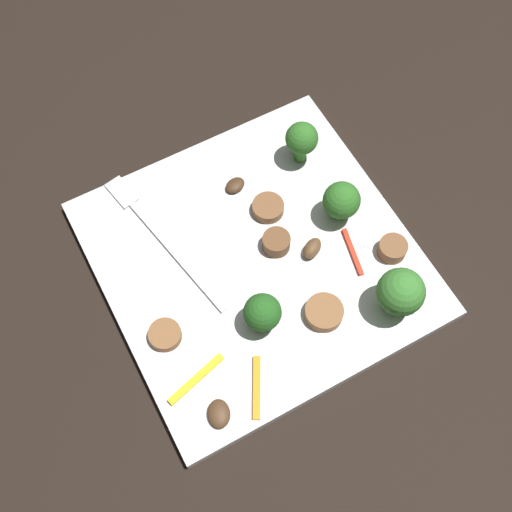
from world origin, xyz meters
The scene contains 18 objects.
ground_plane centered at (0.00, 0.00, 0.00)m, with size 1.40×1.40×0.00m, color black.
plate centered at (0.00, 0.00, 0.01)m, with size 0.28×0.28×0.01m, color white.
fork centered at (0.07, 0.07, 0.01)m, with size 0.18×0.05×0.00m.
broccoli_floret_0 centered at (0.00, -0.09, 0.04)m, with size 0.04×0.04×0.05m.
broccoli_floret_1 centered at (0.08, -0.09, 0.04)m, with size 0.03×0.03×0.05m.
broccoli_floret_2 centered at (-0.06, 0.03, 0.04)m, with size 0.03×0.03×0.04m.
broccoli_floret_3 centered at (-0.10, -0.09, 0.05)m, with size 0.04×0.04×0.06m.
sausage_slice_0 centered at (-0.08, -0.03, 0.02)m, with size 0.03×0.03×0.01m, color brown.
sausage_slice_1 centered at (0.00, -0.02, 0.02)m, with size 0.03×0.03×0.02m, color brown.
sausage_slice_2 centered at (0.04, -0.03, 0.02)m, with size 0.03×0.03×0.01m, color brown.
sausage_slice_3 centered at (-0.03, 0.11, 0.02)m, with size 0.03×0.03×0.01m, color brown.
sausage_slice_4 centered at (-0.06, -0.11, 0.02)m, with size 0.03×0.03×0.01m, color brown.
mushroom_0 centered at (-0.12, 0.10, 0.02)m, with size 0.02×0.02×0.01m, color #4C331E.
mushroom_1 centered at (-0.02, -0.05, 0.02)m, with size 0.02×0.01×0.01m, color brown.
mushroom_2 centered at (0.08, -0.02, 0.02)m, with size 0.02×0.02×0.01m, color #422B19.
pepper_strip_0 centered at (-0.11, 0.06, 0.01)m, with size 0.06×0.01×0.00m, color orange.
pepper_strip_1 centered at (-0.04, -0.08, 0.02)m, with size 0.05×0.00×0.00m, color red.
pepper_strip_2 centered at (-0.08, 0.10, 0.02)m, with size 0.06×0.01×0.00m, color yellow.
Camera 1 is at (-0.23, 0.13, 0.57)m, focal length 45.90 mm.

